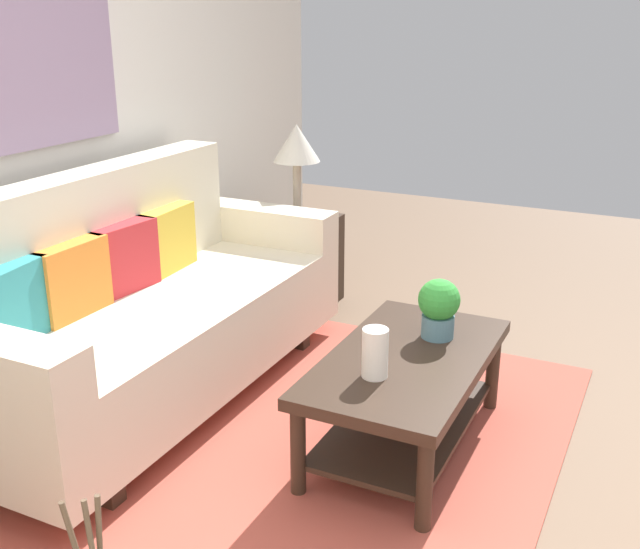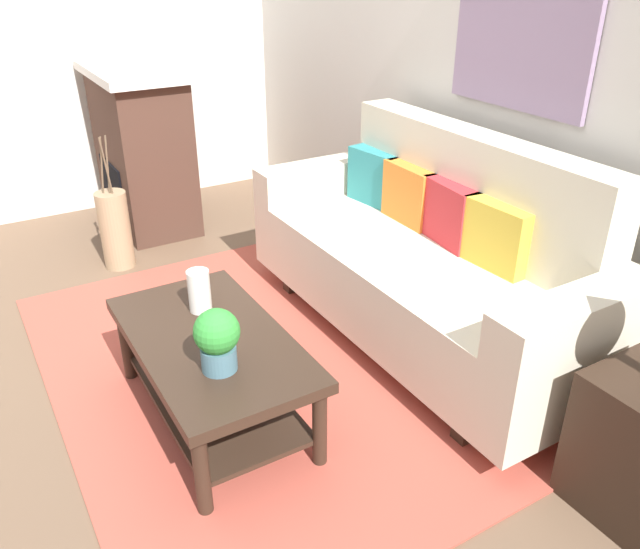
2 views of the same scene
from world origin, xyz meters
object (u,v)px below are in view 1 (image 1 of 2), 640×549
object	(u,v)px
throw_pillow_mustard	(166,239)
potted_plant_tabletop	(439,306)
throw_pillow_teal	(10,305)
tabletop_vase	(375,353)
side_table	(298,262)
table_lamp	(297,147)
throw_pillow_orange	(71,279)
couch	(149,312)
framed_painting	(45,60)
coffee_table	(406,381)
throw_pillow_crimson	(123,258)

from	to	relation	value
throw_pillow_mustard	potted_plant_tabletop	xyz separation A→B (m)	(-0.01, -1.42, -0.11)
throw_pillow_teal	tabletop_vase	xyz separation A→B (m)	(0.52, -1.32, -0.15)
side_table	table_lamp	xyz separation A→B (m)	(0.00, 0.00, 0.71)
throw_pillow_orange	tabletop_vase	xyz separation A→B (m)	(0.19, -1.32, -0.15)
couch	throw_pillow_teal	size ratio (longest dim) A/B	5.97
potted_plant_tabletop	framed_painting	size ratio (longest dim) A/B	0.30
couch	side_table	bearing A→B (deg)	-2.85
throw_pillow_orange	throw_pillow_mustard	size ratio (longest dim) A/B	1.00
couch	coffee_table	xyz separation A→B (m)	(0.08, -1.24, -0.12)
coffee_table	tabletop_vase	xyz separation A→B (m)	(-0.23, 0.05, 0.21)
throw_pillow_mustard	framed_painting	xyz separation A→B (m)	(-0.33, 0.34, 0.87)
couch	throw_pillow_mustard	bearing A→B (deg)	20.80
throw_pillow_crimson	side_table	distance (m)	1.45
table_lamp	framed_painting	world-z (taller)	framed_painting
tabletop_vase	table_lamp	bearing A→B (deg)	36.51
throw_pillow_orange	throw_pillow_mustard	distance (m)	0.66
throw_pillow_teal	throw_pillow_mustard	size ratio (longest dim) A/B	1.00
throw_pillow_teal	table_lamp	bearing A→B (deg)	-5.45
throw_pillow_orange	side_table	xyz separation A→B (m)	(1.71, -0.19, -0.40)
throw_pillow_mustard	tabletop_vase	size ratio (longest dim) A/B	1.82
tabletop_vase	side_table	distance (m)	1.91
throw_pillow_teal	table_lamp	xyz separation A→B (m)	(2.04, -0.19, 0.31)
couch	tabletop_vase	xyz separation A→B (m)	(-0.15, -1.19, 0.10)
throw_pillow_teal	potted_plant_tabletop	world-z (taller)	throw_pillow_teal
couch	table_lamp	size ratio (longest dim) A/B	3.77
coffee_table	potted_plant_tabletop	xyz separation A→B (m)	(0.23, -0.05, 0.26)
couch	throw_pillow_mustard	distance (m)	0.43
throw_pillow_crimson	throw_pillow_mustard	xyz separation A→B (m)	(0.33, 0.00, 0.00)
couch	throw_pillow_crimson	distance (m)	0.28
framed_painting	throw_pillow_orange	bearing A→B (deg)	-134.27
throw_pillow_orange	framed_painting	bearing A→B (deg)	45.73
throw_pillow_teal	throw_pillow_orange	bearing A→B (deg)	0.00
throw_pillow_teal	potted_plant_tabletop	xyz separation A→B (m)	(0.98, -1.42, -0.11)
coffee_table	framed_painting	world-z (taller)	framed_painting
couch	coffee_table	distance (m)	1.25
throw_pillow_teal	throw_pillow_mustard	bearing A→B (deg)	0.00
side_table	throw_pillow_teal	bearing A→B (deg)	174.55
framed_painting	throw_pillow_mustard	bearing A→B (deg)	-45.73
potted_plant_tabletop	table_lamp	distance (m)	1.68
throw_pillow_teal	throw_pillow_crimson	world-z (taller)	same
throw_pillow_crimson	throw_pillow_mustard	size ratio (longest dim) A/B	1.00
table_lamp	framed_painting	xyz separation A→B (m)	(-1.37, 0.54, 0.56)
couch	throw_pillow_orange	xyz separation A→B (m)	(-0.33, 0.13, 0.25)
throw_pillow_teal	throw_pillow_crimson	distance (m)	0.66
coffee_table	side_table	distance (m)	1.75
throw_pillow_teal	side_table	xyz separation A→B (m)	(2.04, -0.19, -0.40)
coffee_table	throw_pillow_orange	bearing A→B (deg)	106.89
coffee_table	framed_painting	size ratio (longest dim) A/B	1.28
throw_pillow_crimson	tabletop_vase	distance (m)	1.34
tabletop_vase	framed_painting	xyz separation A→B (m)	(0.15, 1.66, 1.02)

